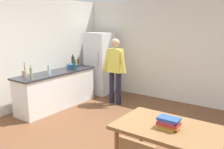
# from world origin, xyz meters

# --- Properties ---
(ground_plane) EXTENTS (14.00, 14.00, 0.00)m
(ground_plane) POSITION_xyz_m (0.00, 0.00, 0.00)
(ground_plane) COLOR brown
(wall_back) EXTENTS (6.40, 0.12, 2.70)m
(wall_back) POSITION_xyz_m (0.00, 3.00, 1.35)
(wall_back) COLOR silver
(wall_back) RESTS_ON ground_plane
(wall_left) EXTENTS (0.12, 5.60, 2.70)m
(wall_left) POSITION_xyz_m (-2.60, 0.20, 1.35)
(wall_left) COLOR silver
(wall_left) RESTS_ON ground_plane
(kitchen_counter) EXTENTS (0.64, 2.20, 0.90)m
(kitchen_counter) POSITION_xyz_m (-2.00, 0.80, 0.45)
(kitchen_counter) COLOR white
(kitchen_counter) RESTS_ON ground_plane
(refrigerator) EXTENTS (0.70, 0.67, 1.80)m
(refrigerator) POSITION_xyz_m (-1.90, 2.40, 0.90)
(refrigerator) COLOR white
(refrigerator) RESTS_ON ground_plane
(person) EXTENTS (0.70, 0.22, 1.70)m
(person) POSITION_xyz_m (-0.95, 1.85, 0.98)
(person) COLOR #1E1E2D
(person) RESTS_ON ground_plane
(dining_table) EXTENTS (1.40, 0.90, 0.75)m
(dining_table) POSITION_xyz_m (1.40, -0.30, 0.67)
(dining_table) COLOR olive
(dining_table) RESTS_ON ground_plane
(cooking_pot) EXTENTS (0.40, 0.28, 0.12)m
(cooking_pot) POSITION_xyz_m (-1.97, 1.35, 0.96)
(cooking_pot) COLOR #285193
(cooking_pot) RESTS_ON kitchen_counter
(utensil_jar) EXTENTS (0.11, 0.11, 0.32)m
(utensil_jar) POSITION_xyz_m (-2.16, 0.02, 0.98)
(utensil_jar) COLOR tan
(utensil_jar) RESTS_ON kitchen_counter
(bottle_vinegar_tall) EXTENTS (0.06, 0.06, 0.32)m
(bottle_vinegar_tall) POSITION_xyz_m (-1.77, -0.08, 1.04)
(bottle_vinegar_tall) COLOR gray
(bottle_vinegar_tall) RESTS_ON kitchen_counter
(bottle_wine_dark) EXTENTS (0.08, 0.08, 0.34)m
(bottle_wine_dark) POSITION_xyz_m (-2.14, 1.53, 1.05)
(bottle_wine_dark) COLOR black
(bottle_wine_dark) RESTS_ON kitchen_counter
(bottle_beer_brown) EXTENTS (0.06, 0.06, 0.26)m
(bottle_beer_brown) POSITION_xyz_m (-2.09, 1.69, 1.01)
(bottle_beer_brown) COLOR #5B3314
(bottle_beer_brown) RESTS_ON kitchen_counter
(bottle_water_clear) EXTENTS (0.07, 0.07, 0.30)m
(bottle_water_clear) POSITION_xyz_m (-1.82, 0.44, 1.03)
(bottle_water_clear) COLOR silver
(bottle_water_clear) RESTS_ON kitchen_counter
(bottle_wine_green) EXTENTS (0.08, 0.08, 0.34)m
(bottle_wine_green) POSITION_xyz_m (-1.75, 1.19, 1.05)
(bottle_wine_green) COLOR #1E5123
(bottle_wine_green) RESTS_ON kitchen_counter
(book_stack) EXTENTS (0.28, 0.22, 0.15)m
(book_stack) POSITION_xyz_m (1.41, -0.35, 0.83)
(book_stack) COLOR gold
(book_stack) RESTS_ON dining_table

